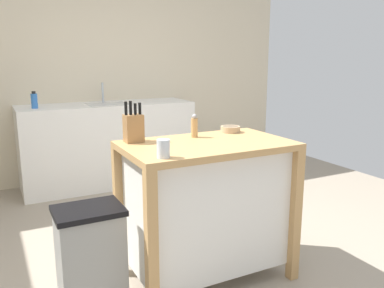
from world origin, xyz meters
The scene contains 11 objects.
ground_plane centered at (0.00, 0.00, 0.00)m, with size 6.12×6.12×0.00m, color gray.
wall_back centered at (0.00, 2.51, 1.30)m, with size 5.12×0.10×2.60m, color beige.
kitchen_island centered at (0.17, -0.06, 0.50)m, with size 1.03×0.62×0.90m.
knife_block centered at (-0.23, 0.15, 0.99)m, with size 0.11×0.09×0.25m.
bowl_ceramic_wide centered at (0.48, 0.16, 0.92)m, with size 0.14×0.14×0.04m.
drinking_cup centered at (-0.22, -0.29, 0.95)m, with size 0.07×0.07×0.10m.
pepper_grinder centered at (0.17, 0.12, 0.97)m, with size 0.04×0.04×0.15m.
trash_bin centered at (-0.59, -0.12, 0.32)m, with size 0.36×0.28×0.63m.
sink_counter centered at (0.15, 2.16, 0.46)m, with size 1.87×0.60×0.91m.
sink_faucet centered at (0.15, 2.30, 1.02)m, with size 0.02×0.02×0.22m.
bottle_hand_soap centered at (-0.59, 2.08, 0.99)m, with size 0.06×0.06×0.17m.
Camera 1 is at (-1.01, -2.15, 1.42)m, focal length 37.43 mm.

